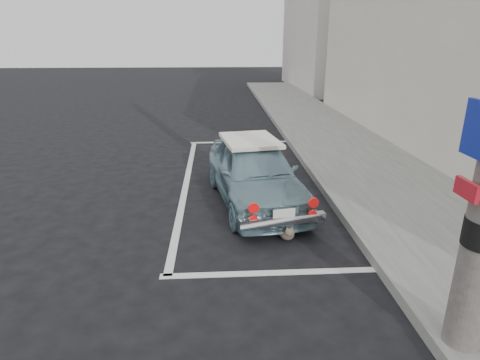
{
  "coord_description": "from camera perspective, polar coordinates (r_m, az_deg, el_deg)",
  "views": [
    {
      "loc": [
        -0.23,
        -4.96,
        2.87
      ],
      "look_at": [
        0.12,
        1.03,
        0.75
      ],
      "focal_mm": 30.0,
      "sensor_mm": 36.0,
      "label": 1
    }
  ],
  "objects": [
    {
      "name": "pline_side",
      "position": [
        8.49,
        -7.66,
        -0.47
      ],
      "size": [
        0.12,
        7.0,
        0.01
      ],
      "primitive_type": "cube",
      "color": "silver",
      "rests_on": "ground"
    },
    {
      "name": "sidewalk",
      "position": [
        8.25,
        21.48,
        -1.77
      ],
      "size": [
        2.8,
        40.0,
        0.15
      ],
      "primitive_type": "cube",
      "color": "#62635E",
      "rests_on": "ground"
    },
    {
      "name": "building_far",
      "position": [
        25.84,
        12.27,
        21.52
      ],
      "size": [
        3.5,
        10.0,
        8.0
      ],
      "primitive_type": "cube",
      "color": "beige",
      "rests_on": "ground"
    },
    {
      "name": "pline_front",
      "position": [
        11.84,
        0.29,
        5.42
      ],
      "size": [
        3.0,
        0.12,
        0.01
      ],
      "primitive_type": "cube",
      "color": "silver",
      "rests_on": "ground"
    },
    {
      "name": "pline_rear",
      "position": [
        5.35,
        5.17,
        -13.0
      ],
      "size": [
        3.0,
        0.12,
        0.01
      ],
      "primitive_type": "cube",
      "color": "silver",
      "rests_on": "ground"
    },
    {
      "name": "retro_coupe",
      "position": [
        7.29,
        2.08,
        1.17
      ],
      "size": [
        1.9,
        3.58,
        1.16
      ],
      "rotation": [
        0.0,
        0.0,
        0.16
      ],
      "color": "#7195A2",
      "rests_on": "ground"
    },
    {
      "name": "cat",
      "position": [
        6.13,
        6.69,
        -7.26
      ],
      "size": [
        0.26,
        0.53,
        0.28
      ],
      "rotation": [
        0.0,
        0.0,
        0.08
      ],
      "color": "#6B6151",
      "rests_on": "ground"
    },
    {
      "name": "ground",
      "position": [
        5.74,
        -0.59,
        -10.57
      ],
      "size": [
        80.0,
        80.0,
        0.0
      ],
      "primitive_type": "plane",
      "color": "black",
      "rests_on": "ground"
    }
  ]
}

